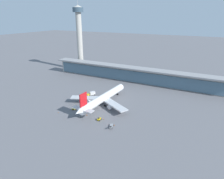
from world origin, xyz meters
The scene contains 12 objects.
ground_plane centered at (0.00, 0.00, 0.00)m, with size 1200.00×1200.00×0.00m, color slate.
airliner_on_stand centered at (-0.63, 4.22, 5.33)m, with size 48.86×63.62×16.94m.
service_truck_near_nose_grey centered at (19.94, -21.44, 0.81)m, with size 3.34×6.89×2.70m.
service_truck_under_wing_yellow centered at (-13.84, -11.77, 0.81)m, with size 5.93×5.60×2.70m.
service_truck_mid_apron_yellow centered at (9.12, -17.39, 0.87)m, with size 1.76×2.89×2.05m.
service_truck_by_tail_yellow centered at (-18.37, 15.80, 1.69)m, with size 5.56×7.50×3.10m.
terminal_building centered at (0.00, 66.97, 7.87)m, with size 183.60×12.80×15.20m.
control_tower centered at (-74.45, 78.83, 42.95)m, with size 12.00×12.00×79.01m.
safety_cone_alpha centered at (-21.29, -21.71, 0.32)m, with size 0.62×0.62×0.70m.
safety_cone_bravo centered at (20.60, -18.54, 0.32)m, with size 0.62×0.62×0.70m.
safety_cone_charlie centered at (11.03, -15.05, 0.32)m, with size 0.62×0.62×0.70m.
safety_cone_delta centered at (-1.59, -15.77, 0.32)m, with size 0.62×0.62×0.70m.
Camera 1 is at (68.11, -112.71, 63.22)m, focal length 31.65 mm.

